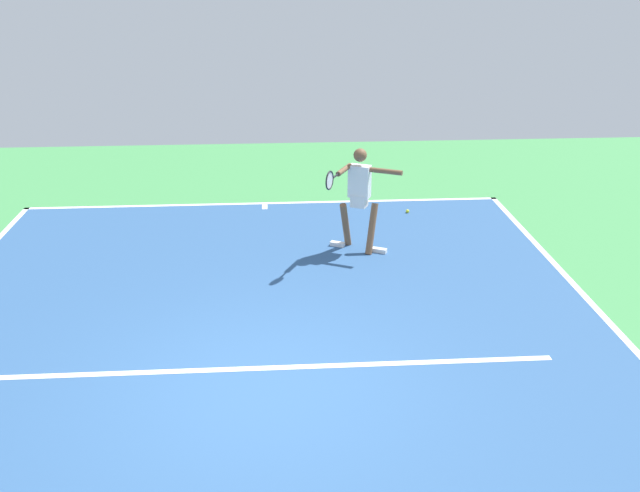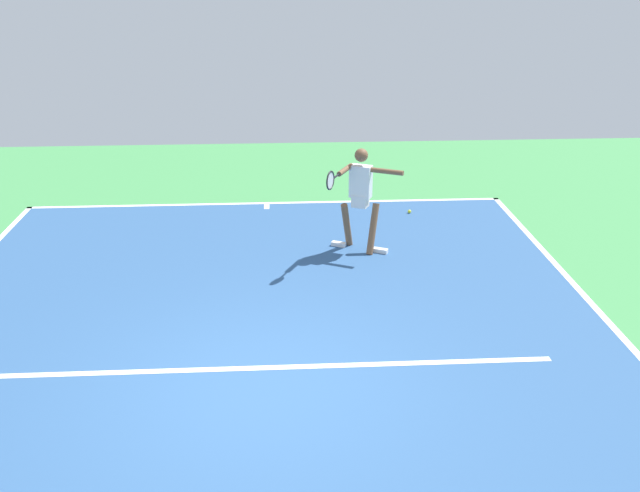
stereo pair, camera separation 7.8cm
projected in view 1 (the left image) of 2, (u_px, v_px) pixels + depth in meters
name	position (u px, v px, depth m)	size (l,w,h in m)	color
ground_plane	(264.00, 391.00, 8.05)	(22.85, 22.85, 0.00)	#428E4C
court_surface	(264.00, 390.00, 8.05)	(9.23, 13.22, 0.00)	#2D5484
court_line_baseline_near	(265.00, 203.00, 14.12)	(9.23, 0.10, 0.01)	white
court_line_service	(264.00, 368.00, 8.49)	(6.92, 0.10, 0.01)	white
court_line_centre_mark	(265.00, 207.00, 13.93)	(0.10, 0.30, 0.01)	white
tennis_player	(359.00, 194.00, 11.53)	(1.26, 1.15, 1.72)	brown
tennis_ball_near_service_line	(408.00, 211.00, 13.59)	(0.07, 0.07, 0.07)	yellow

